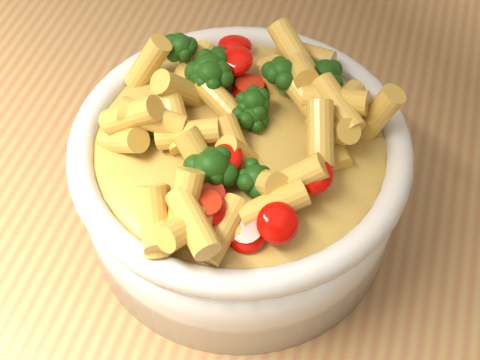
# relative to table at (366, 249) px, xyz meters

# --- Properties ---
(table) EXTENTS (1.20, 0.80, 0.90)m
(table) POSITION_rel_table_xyz_m (0.00, 0.00, 0.00)
(table) COLOR #A77F47
(table) RESTS_ON ground
(serving_bowl) EXTENTS (0.24, 0.24, 0.11)m
(serving_bowl) POSITION_rel_table_xyz_m (-0.11, -0.07, 0.15)
(serving_bowl) COLOR silver
(serving_bowl) RESTS_ON table
(pasta_salad) EXTENTS (0.19, 0.19, 0.04)m
(pasta_salad) POSITION_rel_table_xyz_m (-0.11, -0.07, 0.22)
(pasta_salad) COLOR gold
(pasta_salad) RESTS_ON serving_bowl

